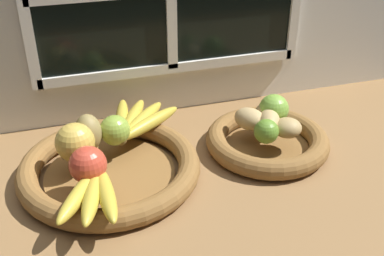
# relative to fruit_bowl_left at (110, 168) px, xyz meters

# --- Properties ---
(ground_plane) EXTENTS (1.40, 0.90, 0.03)m
(ground_plane) POSITION_rel_fruit_bowl_left_xyz_m (0.20, -0.04, -0.04)
(ground_plane) COLOR olive
(back_wall) EXTENTS (1.40, 0.05, 0.55)m
(back_wall) POSITION_rel_fruit_bowl_left_xyz_m (0.20, 0.26, 0.26)
(back_wall) COLOR silver
(back_wall) RESTS_ON ground_plane
(fruit_bowl_left) EXTENTS (0.37, 0.37, 0.04)m
(fruit_bowl_left) POSITION_rel_fruit_bowl_left_xyz_m (0.00, 0.00, 0.00)
(fruit_bowl_left) COLOR brown
(fruit_bowl_left) RESTS_ON ground_plane
(fruit_bowl_right) EXTENTS (0.27, 0.27, 0.04)m
(fruit_bowl_right) POSITION_rel_fruit_bowl_left_xyz_m (0.35, 0.00, 0.00)
(fruit_bowl_right) COLOR brown
(fruit_bowl_right) RESTS_ON ground_plane
(apple_golden_left) EXTENTS (0.08, 0.08, 0.08)m
(apple_golden_left) POSITION_rel_fruit_bowl_left_xyz_m (-0.06, 0.02, 0.06)
(apple_golden_left) COLOR gold
(apple_golden_left) RESTS_ON fruit_bowl_left
(apple_green_back) EXTENTS (0.06, 0.06, 0.06)m
(apple_green_back) POSITION_rel_fruit_bowl_left_xyz_m (0.02, 0.05, 0.06)
(apple_green_back) COLOR #8CAD3D
(apple_green_back) RESTS_ON fruit_bowl_left
(apple_red_front) EXTENTS (0.07, 0.07, 0.07)m
(apple_red_front) POSITION_rel_fruit_bowl_left_xyz_m (-0.04, -0.06, 0.06)
(apple_red_front) COLOR #CC422D
(apple_red_front) RESTS_ON fruit_bowl_left
(pear_brown) EXTENTS (0.06, 0.07, 0.08)m
(pear_brown) POSITION_rel_fruit_bowl_left_xyz_m (-0.03, 0.05, 0.06)
(pear_brown) COLOR olive
(pear_brown) RESTS_ON fruit_bowl_left
(banana_bunch_front) EXTENTS (0.12, 0.18, 0.03)m
(banana_bunch_front) POSITION_rel_fruit_bowl_left_xyz_m (-0.04, -0.12, 0.04)
(banana_bunch_front) COLOR gold
(banana_bunch_front) RESTS_ON fruit_bowl_left
(banana_bunch_back) EXTENTS (0.17, 0.19, 0.03)m
(banana_bunch_back) POSITION_rel_fruit_bowl_left_xyz_m (0.08, 0.11, 0.04)
(banana_bunch_back) COLOR gold
(banana_bunch_back) RESTS_ON fruit_bowl_left
(potato_oblong) EXTENTS (0.09, 0.09, 0.05)m
(potato_oblong) POSITION_rel_fruit_bowl_left_xyz_m (0.32, 0.03, 0.05)
(potato_oblong) COLOR tan
(potato_oblong) RESTS_ON fruit_bowl_right
(potato_back) EXTENTS (0.07, 0.05, 0.05)m
(potato_back) POSITION_rel_fruit_bowl_left_xyz_m (0.37, 0.04, 0.05)
(potato_back) COLOR #A38451
(potato_back) RESTS_ON fruit_bowl_right
(potato_large) EXTENTS (0.08, 0.09, 0.05)m
(potato_large) POSITION_rel_fruit_bowl_left_xyz_m (0.35, -0.00, 0.05)
(potato_large) COLOR tan
(potato_large) RESTS_ON fruit_bowl_right
(potato_small) EXTENTS (0.08, 0.07, 0.04)m
(potato_small) POSITION_rel_fruit_bowl_left_xyz_m (0.38, -0.03, 0.05)
(potato_small) COLOR tan
(potato_small) RESTS_ON fruit_bowl_right
(lime_near) EXTENTS (0.05, 0.05, 0.05)m
(lime_near) POSITION_rel_fruit_bowl_left_xyz_m (0.33, -0.04, 0.05)
(lime_near) COLOR olive
(lime_near) RESTS_ON fruit_bowl_right
(lime_far) EXTENTS (0.07, 0.07, 0.07)m
(lime_far) POSITION_rel_fruit_bowl_left_xyz_m (0.38, 0.04, 0.06)
(lime_far) COLOR #7AAD3D
(lime_far) RESTS_ON fruit_bowl_right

